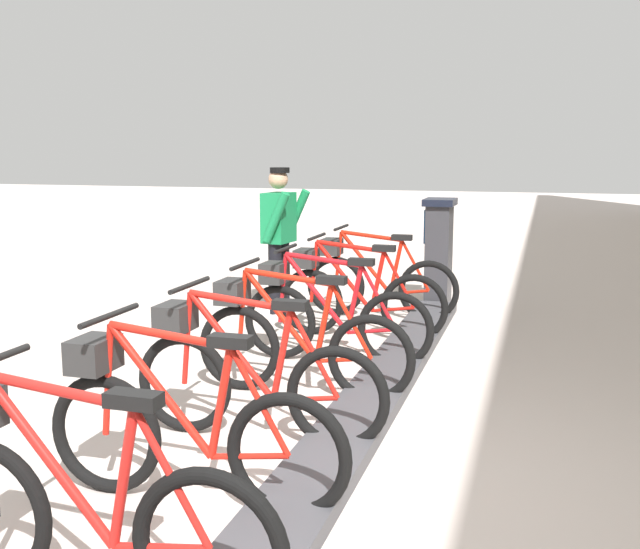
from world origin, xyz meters
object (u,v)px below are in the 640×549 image
at_px(bike_docked_2, 328,315).
at_px(bike_docked_3, 294,340).
at_px(bike_docked_6, 74,506).
at_px(bike_docked_5, 180,426).
at_px(bike_docked_1, 354,295).
at_px(bike_docked_0, 375,280).
at_px(bike_docked_4, 248,375).
at_px(worker_near_rack, 279,235).
at_px(payment_kiosk, 439,250).

bearing_deg(bike_docked_2, bike_docked_3, 90.00).
bearing_deg(bike_docked_6, bike_docked_5, -90.00).
bearing_deg(bike_docked_6, bike_docked_1, -90.00).
xyz_separation_m(bike_docked_0, bike_docked_3, (0.00, 2.81, 0.00)).
height_order(bike_docked_4, worker_near_rack, worker_near_rack).
height_order(bike_docked_0, bike_docked_2, same).
distance_m(bike_docked_2, bike_docked_3, 0.94).
distance_m(bike_docked_0, bike_docked_2, 1.87).
bearing_deg(bike_docked_3, bike_docked_4, 90.00).
height_order(payment_kiosk, bike_docked_2, payment_kiosk).
height_order(bike_docked_0, bike_docked_6, same).
bearing_deg(payment_kiosk, bike_docked_0, 58.49).
xyz_separation_m(bike_docked_2, bike_docked_5, (0.00, 2.81, 0.00)).
xyz_separation_m(payment_kiosk, bike_docked_2, (0.57, 2.81, -0.24)).
relative_size(bike_docked_3, worker_near_rack, 1.04).
relative_size(bike_docked_2, bike_docked_5, 1.00).
xyz_separation_m(payment_kiosk, bike_docked_1, (0.57, 1.87, -0.24)).
xyz_separation_m(payment_kiosk, bike_docked_5, (0.57, 5.61, -0.24)).
xyz_separation_m(bike_docked_5, worker_near_rack, (1.09, -4.58, 0.48)).
xyz_separation_m(bike_docked_5, bike_docked_6, (0.00, 0.94, 0.00)).
bearing_deg(bike_docked_0, bike_docked_2, 90.00).
bearing_deg(bike_docked_5, bike_docked_0, -90.00).
bearing_deg(bike_docked_0, bike_docked_4, 90.00).
xyz_separation_m(payment_kiosk, bike_docked_0, (0.57, 0.93, -0.24)).
distance_m(bike_docked_1, bike_docked_2, 0.94).
height_order(bike_docked_0, bike_docked_1, same).
height_order(payment_kiosk, bike_docked_4, payment_kiosk).
bearing_deg(bike_docked_0, bike_docked_1, 90.00).
bearing_deg(bike_docked_6, payment_kiosk, -94.99).
bearing_deg(bike_docked_2, bike_docked_4, 90.00).
bearing_deg(bike_docked_5, bike_docked_6, 90.00).
distance_m(bike_docked_4, bike_docked_5, 0.94).
bearing_deg(bike_docked_3, payment_kiosk, -98.69).
bearing_deg(bike_docked_5, bike_docked_1, -90.00).
relative_size(payment_kiosk, bike_docked_0, 0.74).
bearing_deg(bike_docked_4, bike_docked_1, -90.00).
bearing_deg(bike_docked_2, bike_docked_0, -90.00).
height_order(payment_kiosk, bike_docked_1, payment_kiosk).
relative_size(payment_kiosk, bike_docked_2, 0.74).
relative_size(bike_docked_3, bike_docked_6, 1.00).
xyz_separation_m(bike_docked_3, bike_docked_4, (0.00, 0.94, 0.00)).
distance_m(payment_kiosk, bike_docked_2, 2.87).
distance_m(bike_docked_4, bike_docked_6, 1.87).
relative_size(bike_docked_0, bike_docked_6, 1.00).
distance_m(bike_docked_6, worker_near_rack, 5.64).
xyz_separation_m(bike_docked_6, worker_near_rack, (1.09, -5.52, 0.48)).
xyz_separation_m(bike_docked_1, bike_docked_3, (0.00, 1.87, 0.00)).
height_order(bike_docked_1, bike_docked_5, same).
bearing_deg(bike_docked_2, worker_near_rack, -58.49).
height_order(bike_docked_4, bike_docked_5, same).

